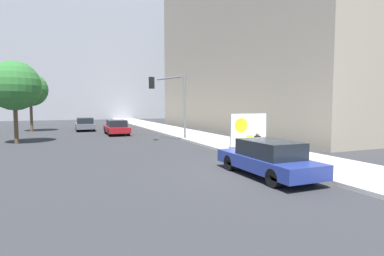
% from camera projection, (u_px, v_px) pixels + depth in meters
% --- Properties ---
extents(ground_plane, '(160.00, 160.00, 0.00)m').
position_uv_depth(ground_plane, '(253.00, 174.00, 12.02)').
color(ground_plane, '#303033').
extents(sidewalk_curb, '(4.09, 90.00, 0.15)m').
position_uv_depth(sidewalk_curb, '(192.00, 135.00, 27.19)').
color(sidewalk_curb, '#B7B2A8').
rests_on(sidewalk_curb, ground_plane).
extents(building_backdrop_far, '(52.00, 12.00, 28.60)m').
position_uv_depth(building_backdrop_far, '(90.00, 51.00, 63.70)').
color(building_backdrop_far, '#99999E').
rests_on(building_backdrop_far, ground_plane).
extents(building_backdrop_right, '(10.00, 32.00, 18.63)m').
position_uv_depth(building_backdrop_right, '(250.00, 46.00, 33.31)').
color(building_backdrop_right, gray).
rests_on(building_backdrop_right, ground_plane).
extents(seated_protester, '(0.93, 0.77, 1.23)m').
position_uv_depth(seated_protester, '(258.00, 143.00, 15.45)').
color(seated_protester, '#474C56').
rests_on(seated_protester, sidewalk_curb).
extents(jogger_on_sidewalk, '(0.34, 0.34, 1.60)m').
position_uv_depth(jogger_on_sidewalk, '(247.00, 133.00, 19.05)').
color(jogger_on_sidewalk, '#424247').
rests_on(jogger_on_sidewalk, sidewalk_curb).
extents(pedestrian_behind, '(0.34, 0.34, 1.60)m').
position_uv_depth(pedestrian_behind, '(235.00, 131.00, 21.05)').
color(pedestrian_behind, black).
rests_on(pedestrian_behind, sidewalk_curb).
extents(protest_banner, '(2.59, 0.06, 2.10)m').
position_uv_depth(protest_banner, '(249.00, 130.00, 18.21)').
color(protest_banner, slate).
rests_on(protest_banner, sidewalk_curb).
extents(traffic_light_pole, '(3.20, 2.96, 4.94)m').
position_uv_depth(traffic_light_pole, '(172.00, 95.00, 22.79)').
color(traffic_light_pole, slate).
rests_on(traffic_light_pole, sidewalk_curb).
extents(parked_car_curbside, '(1.80, 4.70, 1.40)m').
position_uv_depth(parked_car_curbside, '(267.00, 158.00, 11.49)').
color(parked_car_curbside, navy).
rests_on(parked_car_curbside, ground_plane).
extents(car_on_road_nearest, '(1.90, 4.64, 1.39)m').
position_uv_depth(car_on_road_nearest, '(117.00, 127.00, 28.25)').
color(car_on_road_nearest, maroon).
rests_on(car_on_road_nearest, ground_plane).
extents(car_on_road_midblock, '(1.90, 4.78, 1.41)m').
position_uv_depth(car_on_road_midblock, '(85.00, 124.00, 32.94)').
color(car_on_road_midblock, '#565B60').
rests_on(car_on_road_midblock, ground_plane).
extents(street_tree_near_curb, '(3.52, 3.52, 5.91)m').
position_uv_depth(street_tree_near_curb, '(14.00, 86.00, 21.23)').
color(street_tree_near_curb, brown).
rests_on(street_tree_near_curb, ground_plane).
extents(street_tree_midblock, '(3.46, 3.46, 6.15)m').
position_uv_depth(street_tree_midblock, '(30.00, 90.00, 31.36)').
color(street_tree_midblock, brown).
rests_on(street_tree_midblock, ground_plane).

